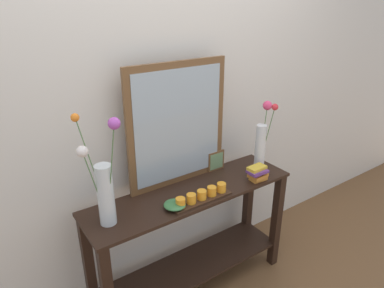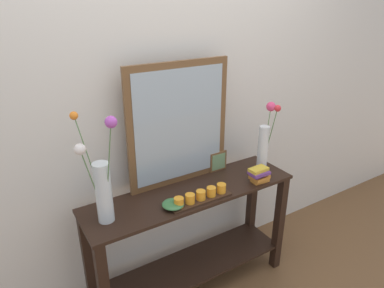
{
  "view_description": "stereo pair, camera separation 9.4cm",
  "coord_description": "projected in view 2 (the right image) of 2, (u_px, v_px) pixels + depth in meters",
  "views": [
    {
      "loc": [
        -1.05,
        -1.52,
        1.88
      ],
      "look_at": [
        0.0,
        0.0,
        1.09
      ],
      "focal_mm": 32.35,
      "sensor_mm": 36.0,
      "label": 1
    },
    {
      "loc": [
        -0.97,
        -1.57,
        1.88
      ],
      "look_at": [
        0.0,
        0.0,
        1.09
      ],
      "focal_mm": 32.35,
      "sensor_mm": 36.0,
      "label": 2
    }
  ],
  "objects": [
    {
      "name": "wall_back",
      "position": [
        166.0,
        89.0,
        2.15
      ],
      "size": [
        6.4,
        0.08,
        2.7
      ],
      "primitive_type": "cube",
      "color": "silver",
      "rests_on": "ground"
    },
    {
      "name": "vase_right",
      "position": [
        264.0,
        143.0,
        2.29
      ],
      "size": [
        0.15,
        0.18,
        0.49
      ],
      "color": "silver",
      "rests_on": "console_table"
    },
    {
      "name": "decorative_bowl",
      "position": [
        173.0,
        204.0,
        1.95
      ],
      "size": [
        0.13,
        0.13,
        0.04
      ],
      "color": "#38703D",
      "rests_on": "console_table"
    },
    {
      "name": "console_table",
      "position": [
        192.0,
        232.0,
        2.25
      ],
      "size": [
        1.36,
        0.37,
        0.78
      ],
      "color": "black",
      "rests_on": "ground"
    },
    {
      "name": "tall_vase_left",
      "position": [
        102.0,
        184.0,
        1.76
      ],
      "size": [
        0.2,
        0.22,
        0.6
      ],
      "color": "silver",
      "rests_on": "console_table"
    },
    {
      "name": "book_stack",
      "position": [
        259.0,
        175.0,
        2.22
      ],
      "size": [
        0.14,
        0.1,
        0.1
      ],
      "color": "orange",
      "rests_on": "console_table"
    },
    {
      "name": "mirror_leaning",
      "position": [
        179.0,
        125.0,
        2.1
      ],
      "size": [
        0.68,
        0.03,
        0.77
      ],
      "color": "brown",
      "rests_on": "console_table"
    },
    {
      "name": "picture_frame_small",
      "position": [
        218.0,
        161.0,
        2.36
      ],
      "size": [
        0.13,
        0.01,
        0.14
      ],
      "color": "brown",
      "rests_on": "console_table"
    },
    {
      "name": "candle_tray",
      "position": [
        201.0,
        197.0,
        2.02
      ],
      "size": [
        0.39,
        0.09,
        0.07
      ],
      "color": "#382316",
      "rests_on": "console_table"
    },
    {
      "name": "ground_plane",
      "position": [
        192.0,
        287.0,
        2.44
      ],
      "size": [
        7.0,
        6.0,
        0.02
      ],
      "primitive_type": "cube",
      "color": "brown"
    }
  ]
}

